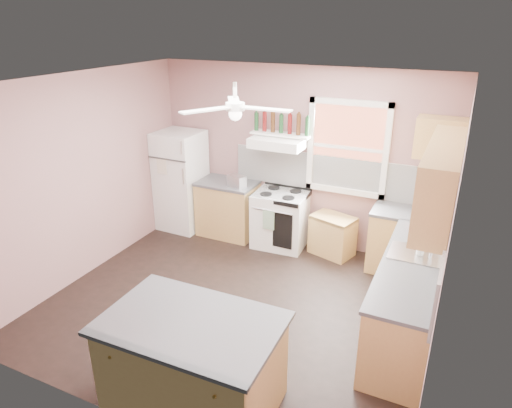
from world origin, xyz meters
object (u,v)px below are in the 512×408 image
at_px(refrigerator, 181,181).
at_px(stove, 280,219).
at_px(cart, 332,235).
at_px(toaster, 237,181).
at_px(island, 193,365).

height_order(refrigerator, stove, refrigerator).
distance_m(stove, cart, 0.83).
distance_m(toaster, island, 3.41).
xyz_separation_m(toaster, stove, (0.69, 0.12, -0.56)).
height_order(stove, island, same).
bearing_deg(refrigerator, cart, 3.88).
xyz_separation_m(cart, island, (-0.32, -3.32, 0.13)).
distance_m(refrigerator, stove, 1.79).
relative_size(refrigerator, toaster, 5.84).
bearing_deg(island, toaster, 109.69).
relative_size(stove, island, 0.59).
bearing_deg(refrigerator, stove, 3.47).
xyz_separation_m(refrigerator, cart, (2.57, 0.12, -0.51)).
height_order(cart, island, island).
relative_size(cart, island, 0.42).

